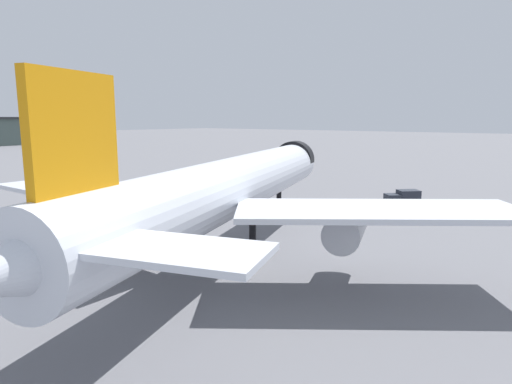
{
  "coord_description": "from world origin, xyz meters",
  "views": [
    {
      "loc": [
        -31.48,
        -26.18,
        14.42
      ],
      "look_at": [
        8.81,
        5.42,
        5.83
      ],
      "focal_mm": 30.82,
      "sensor_mm": 36.0,
      "label": 1
    }
  ],
  "objects": [
    {
      "name": "ground",
      "position": [
        0.0,
        0.0,
        0.0
      ],
      "size": [
        900.0,
        900.0,
        0.0
      ],
      "primitive_type": "plane",
      "color": "slate"
    },
    {
      "name": "airliner_near_gate",
      "position": [
        1.71,
        2.99,
        7.44
      ],
      "size": [
        58.5,
        52.08,
        16.9
      ],
      "rotation": [
        0.0,
        0.0,
        0.33
      ],
      "color": "silver",
      "rests_on": "ground"
    },
    {
      "name": "traffic_cone_near_nose",
      "position": [
        34.02,
        -4.57,
        0.28
      ],
      "size": [
        0.45,
        0.45,
        0.56
      ],
      "primitive_type": "cone",
      "color": "#F2600C",
      "rests_on": "ground"
    },
    {
      "name": "service_truck_front",
      "position": [
        38.09,
        -1.82,
        1.59
      ],
      "size": [
        5.53,
        5.5,
        3.0
      ],
      "rotation": [
        0.0,
        0.0,
        2.36
      ],
      "color": "black",
      "rests_on": "ground"
    }
  ]
}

